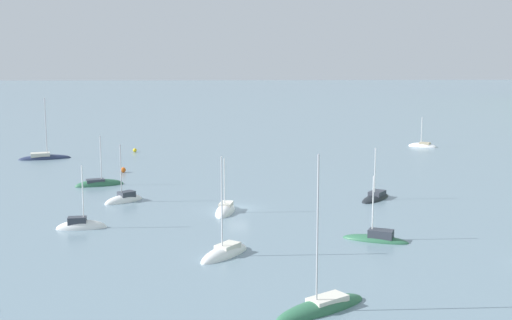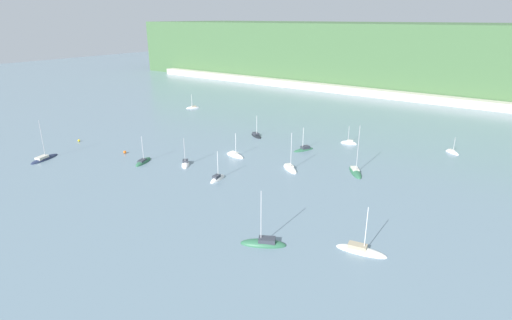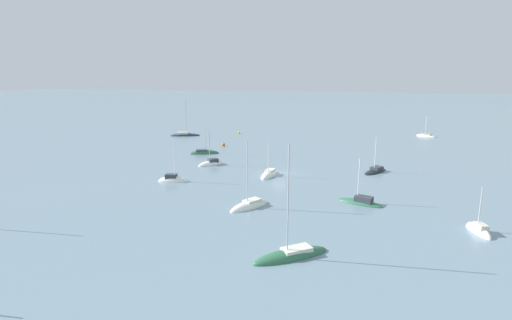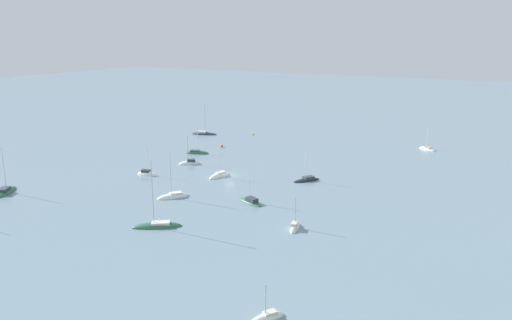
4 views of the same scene
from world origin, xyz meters
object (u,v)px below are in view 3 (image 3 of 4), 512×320
sailboat_10 (375,171)px  sailboat_13 (174,181)px  sailboat_0 (185,135)px  sailboat_1 (291,256)px  mooring_buoy_1 (239,132)px  sailboat_7 (204,153)px  sailboat_9 (360,203)px  mooring_buoy_0 (223,144)px  sailboat_6 (249,207)px  sailboat_11 (478,232)px  sailboat_5 (211,164)px  sailboat_2 (426,136)px  sailboat_4 (269,175)px

sailboat_10 → sailboat_13: bearing=-34.3°
sailboat_0 → sailboat_13: bearing=-87.6°
sailboat_1 → mooring_buoy_1: sailboat_1 is taller
sailboat_7 → sailboat_9: (29.83, 34.31, 0.09)m
sailboat_9 → sailboat_13: sailboat_13 is taller
sailboat_7 → mooring_buoy_0: size_ratio=9.53×
sailboat_1 → sailboat_6: 16.36m
sailboat_11 → sailboat_1: bearing=103.8°
sailboat_7 → sailboat_10: (9.98, 38.12, 0.04)m
mooring_buoy_0 → sailboat_7: bearing=-10.4°
sailboat_0 → sailboat_1: size_ratio=0.88×
sailboat_10 → sailboat_6: bearing=-4.3°
sailboat_7 → sailboat_10: size_ratio=1.10×
sailboat_5 → sailboat_7: 11.82m
sailboat_6 → sailboat_9: bearing=142.5°
sailboat_7 → sailboat_9: bearing=-60.9°
sailboat_1 → sailboat_2: (-85.54, 30.30, -0.01)m
mooring_buoy_0 → sailboat_6: bearing=20.5°
sailboat_13 → mooring_buoy_0: bearing=83.6°
sailboat_13 → sailboat_7: bearing=88.5°
mooring_buoy_0 → sailboat_2: bearing=115.7°
sailboat_4 → sailboat_7: 24.90m
sailboat_1 → sailboat_9: sailboat_1 is taller
sailboat_4 → sailboat_10: bearing=118.4°
sailboat_9 → sailboat_6: bearing=39.9°
sailboat_1 → sailboat_2: sailboat_1 is taller
sailboat_7 → sailboat_13: size_ratio=1.01×
sailboat_10 → sailboat_2: bearing=-167.5°
sailboat_7 → sailboat_4: bearing=-62.2°
sailboat_9 → mooring_buoy_0: bearing=-28.0°
sailboat_1 → mooring_buoy_1: size_ratio=18.37×
sailboat_1 → sailboat_10: sailboat_1 is taller
sailboat_10 → sailboat_11: bearing=53.2°
sailboat_7 → sailboat_10: bearing=-34.5°
sailboat_4 → sailboat_9: size_ratio=1.03×
sailboat_6 → mooring_buoy_1: sailboat_6 is taller
sailboat_2 → sailboat_7: size_ratio=0.83×
sailboat_1 → sailboat_10: (-39.07, 11.88, 0.03)m
sailboat_11 → mooring_buoy_1: bearing=20.8°
sailboat_5 → sailboat_1: bearing=76.2°
sailboat_1 → sailboat_11: sailboat_1 is taller
sailboat_1 → sailboat_6: (-14.46, -7.66, 0.00)m
mooring_buoy_0 → mooring_buoy_1: mooring_buoy_0 is taller
sailboat_0 → sailboat_11: size_ratio=1.76×
sailboat_6 → mooring_buoy_1: 68.41m
sailboat_7 → sailboat_9: 45.46m
sailboat_6 → sailboat_10: (-24.61, 19.53, 0.03)m
sailboat_11 → mooring_buoy_1: sailboat_11 is taller
sailboat_7 → mooring_buoy_0: bearing=59.8°
sailboat_4 → mooring_buoy_1: 51.35m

